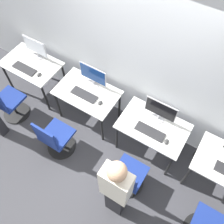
{
  "coord_description": "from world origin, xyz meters",
  "views": [
    {
      "loc": [
        1.04,
        -1.55,
        3.95
      ],
      "look_at": [
        0.0,
        0.13,
        0.89
      ],
      "focal_mm": 40.0,
      "sensor_mm": 36.0,
      "label": 1
    }
  ],
  "objects": [
    {
      "name": "wall_back",
      "position": [
        0.0,
        0.78,
        1.4
      ],
      "size": [
        12.0,
        0.05,
        2.8
      ],
      "color": "silver",
      "rests_on": "ground_plane"
    },
    {
      "name": "office_chair_right",
      "position": [
        0.62,
        -0.44,
        0.38
      ],
      "size": [
        0.48,
        0.48,
        0.92
      ],
      "color": "black",
      "rests_on": "ground_plane"
    },
    {
      "name": "desk_right",
      "position": [
        0.6,
        0.33,
        0.65
      ],
      "size": [
        1.02,
        0.66,
        0.74
      ],
      "color": "silver",
      "rests_on": "ground_plane"
    },
    {
      "name": "person_right",
      "position": [
        0.64,
        -0.81,
        0.91
      ],
      "size": [
        0.36,
        0.22,
        1.66
      ],
      "color": "#232328",
      "rests_on": "ground_plane"
    },
    {
      "name": "keyboard_right",
      "position": [
        0.6,
        0.21,
        0.75
      ],
      "size": [
        0.45,
        0.16,
        0.02
      ],
      "color": "#262628",
      "rests_on": "desk_right"
    },
    {
      "name": "office_chair_far_left",
      "position": [
        -1.81,
        -0.4,
        0.38
      ],
      "size": [
        0.48,
        0.48,
        0.92
      ],
      "color": "black",
      "rests_on": "ground_plane"
    },
    {
      "name": "desk_left",
      "position": [
        -0.6,
        0.33,
        0.65
      ],
      "size": [
        1.02,
        0.66,
        0.74
      ],
      "color": "silver",
      "rests_on": "ground_plane"
    },
    {
      "name": "monitor_far_left",
      "position": [
        -1.81,
        0.53,
        0.94
      ],
      "size": [
        0.48,
        0.2,
        0.39
      ],
      "color": "#B2B2B7",
      "rests_on": "desk_far_left"
    },
    {
      "name": "keyboard_far_left",
      "position": [
        -1.81,
        0.17,
        0.75
      ],
      "size": [
        0.45,
        0.16,
        0.02
      ],
      "color": "#262628",
      "rests_on": "desk_far_left"
    },
    {
      "name": "mouse_left",
      "position": [
        -0.29,
        0.25,
        0.75
      ],
      "size": [
        0.06,
        0.09,
        0.03
      ],
      "color": "#333333",
      "rests_on": "desk_left"
    },
    {
      "name": "desk_far_left",
      "position": [
        -1.81,
        0.33,
        0.65
      ],
      "size": [
        1.02,
        0.66,
        0.74
      ],
      "color": "silver",
      "rests_on": "ground_plane"
    },
    {
      "name": "keyboard_left",
      "position": [
        -0.6,
        0.26,
        0.75
      ],
      "size": [
        0.45,
        0.16,
        0.02
      ],
      "color": "#262628",
      "rests_on": "desk_left"
    },
    {
      "name": "mouse_far_left",
      "position": [
        -1.5,
        0.2,
        0.75
      ],
      "size": [
        0.06,
        0.09,
        0.03
      ],
      "color": "#333333",
      "rests_on": "desk_far_left"
    },
    {
      "name": "mouse_right",
      "position": [
        0.88,
        0.19,
        0.75
      ],
      "size": [
        0.06,
        0.09,
        0.03
      ],
      "color": "#333333",
      "rests_on": "desk_right"
    },
    {
      "name": "monitor_left",
      "position": [
        -0.6,
        0.53,
        0.94
      ],
      "size": [
        0.48,
        0.2,
        0.39
      ],
      "color": "#B2B2B7",
      "rests_on": "desk_left"
    },
    {
      "name": "office_chair_left",
      "position": [
        -0.67,
        -0.5,
        0.38
      ],
      "size": [
        0.48,
        0.48,
        0.92
      ],
      "color": "black",
      "rests_on": "ground_plane"
    },
    {
      "name": "monitor_right",
      "position": [
        0.6,
        0.49,
        0.94
      ],
      "size": [
        0.48,
        0.2,
        0.39
      ],
      "color": "#B2B2B7",
      "rests_on": "desk_right"
    },
    {
      "name": "ground_plane",
      "position": [
        0.0,
        0.0,
        0.0
      ],
      "size": [
        20.0,
        20.0,
        0.0
      ],
      "primitive_type": "plane",
      "color": "#3D3D42"
    }
  ]
}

